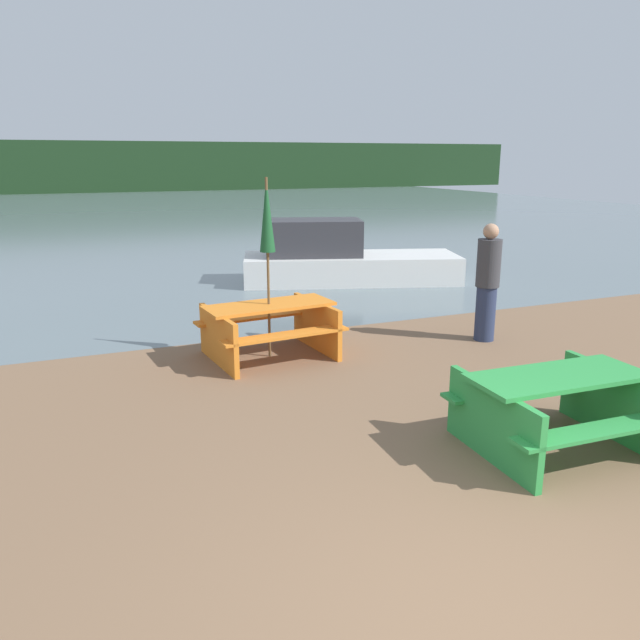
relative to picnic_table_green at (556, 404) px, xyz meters
The scene contains 7 objects.
water 29.90m from the picnic_table_green, 93.96° to the left, with size 60.00×50.00×0.00m.
far_treeline 49.89m from the picnic_table_green, 92.37° to the left, with size 80.00×1.60×4.00m.
picnic_table_green is the anchor object (origin of this frame).
picnic_table_orange 4.14m from the picnic_table_green, 113.30° to the left, with size 1.91×1.54×0.76m.
umbrella_darkgreen 4.40m from the picnic_table_green, 113.30° to the left, with size 0.21×0.21×2.49m.
boat 8.56m from the picnic_table_green, 79.47° to the left, with size 5.06×3.04×1.41m.
person 3.74m from the picnic_table_green, 63.04° to the left, with size 0.36×0.36×1.79m.
Camera 1 is at (-2.17, -2.36, 2.74)m, focal length 35.00 mm.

